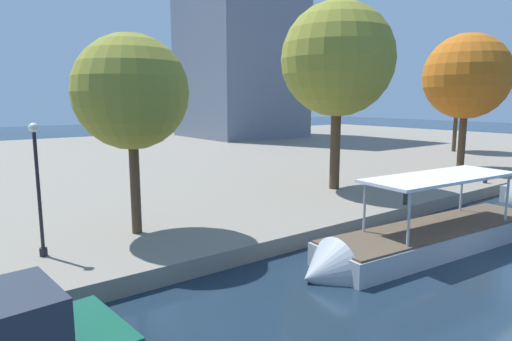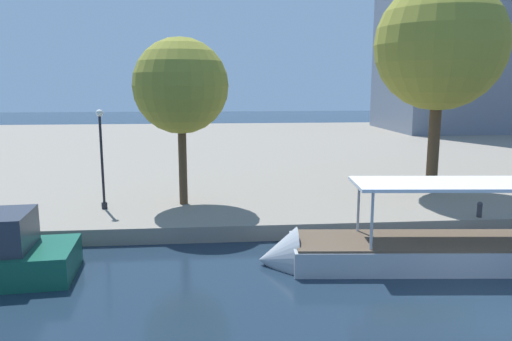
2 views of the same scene
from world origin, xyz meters
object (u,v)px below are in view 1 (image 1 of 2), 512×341
(lamp_post, at_px, (38,187))
(office_tower, at_px, (240,8))
(mooring_bollard_1, at_px, (405,197))
(tree_0, at_px, (335,58))
(tree_1, at_px, (459,84))
(tree_3, at_px, (466,76))
(tour_boat_1, at_px, (422,244))
(mooring_bollard_0, at_px, (485,178))
(tree_2, at_px, (133,88))

(lamp_post, relative_size, office_tower, 0.12)
(mooring_bollard_1, xyz_separation_m, tree_0, (0.07, 5.34, 7.53))
(tree_1, bearing_deg, tree_3, -149.49)
(mooring_bollard_1, bearing_deg, tour_boat_1, -138.53)
(office_tower, bearing_deg, lamp_post, -132.74)
(mooring_bollard_1, xyz_separation_m, tree_1, (25.31, 11.29, 6.75))
(tree_0, bearing_deg, mooring_bollard_0, -27.75)
(lamp_post, bearing_deg, office_tower, 47.26)
(lamp_post, relative_size, tree_2, 0.58)
(mooring_bollard_1, xyz_separation_m, tree_2, (-13.14, 3.63, 5.54))
(mooring_bollard_0, relative_size, tree_3, 0.07)
(mooring_bollard_1, relative_size, tree_3, 0.07)
(lamp_post, bearing_deg, tree_2, 8.26)
(mooring_bollard_0, bearing_deg, tree_0, 152.25)
(lamp_post, bearing_deg, mooring_bollard_1, -10.34)
(mooring_bollard_1, height_order, lamp_post, lamp_post)
(lamp_post, xyz_separation_m, tree_2, (3.77, 0.55, 3.43))
(tree_2, distance_m, office_tower, 51.03)
(tree_3, bearing_deg, mooring_bollard_1, -161.74)
(tree_3, bearing_deg, mooring_bollard_0, -136.80)
(lamp_post, height_order, tree_3, tree_3)
(mooring_bollard_0, bearing_deg, tree_3, 43.20)
(tree_0, xyz_separation_m, tree_3, (13.89, -0.74, -0.62))
(tour_boat_1, bearing_deg, mooring_bollard_1, -133.58)
(tree_0, height_order, tree_3, tree_0)
(tree_2, bearing_deg, mooring_bollard_1, -15.46)
(mooring_bollard_0, xyz_separation_m, tree_2, (-22.61, 3.24, 5.55))
(tree_1, relative_size, tree_2, 1.21)
(mooring_bollard_0, distance_m, tree_3, 9.26)
(tour_boat_1, height_order, tree_1, tree_1)
(tree_2, bearing_deg, tree_0, 7.36)
(tree_1, bearing_deg, tree_2, -168.73)
(tour_boat_1, xyz_separation_m, tree_2, (-9.04, 7.26, 6.27))
(office_tower, bearing_deg, tour_boat_1, -116.69)
(mooring_bollard_1, height_order, tree_0, tree_0)
(tree_0, bearing_deg, tour_boat_1, -114.94)
(tree_0, distance_m, tree_3, 13.92)
(lamp_post, xyz_separation_m, office_tower, (35.51, 38.43, 16.14))
(mooring_bollard_0, distance_m, tree_0, 13.03)
(tree_0, distance_m, tree_1, 25.94)
(mooring_bollard_0, xyz_separation_m, mooring_bollard_1, (-9.47, -0.39, 0.01))
(office_tower, bearing_deg, mooring_bollard_1, -114.12)
(tree_3, xyz_separation_m, office_tower, (4.64, 36.91, 11.35))
(mooring_bollard_1, relative_size, tree_0, 0.06)
(tour_boat_1, relative_size, lamp_post, 2.77)
(tour_boat_1, height_order, tree_3, tree_3)
(tour_boat_1, relative_size, tree_3, 1.24)
(tree_1, relative_size, office_tower, 0.25)
(mooring_bollard_0, distance_m, office_tower, 45.91)
(office_tower, bearing_deg, tree_2, -129.95)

